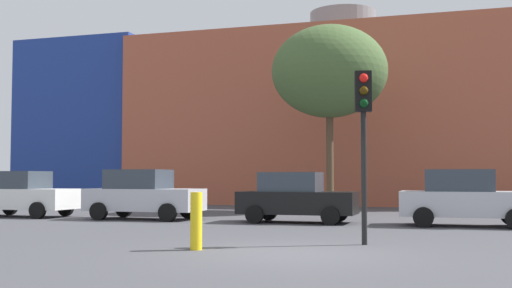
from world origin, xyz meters
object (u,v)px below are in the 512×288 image
(traffic_light_island, at_px, (363,117))
(parked_car_1, at_px, (143,195))
(parked_car_3, at_px, (466,198))
(bare_tree_0, at_px, (329,72))
(bollard_yellow_0, at_px, (196,221))
(parked_car_0, at_px, (22,194))
(parked_car_2, at_px, (296,197))

(traffic_light_island, bearing_deg, parked_car_1, -138.63)
(parked_car_3, bearing_deg, parked_car_1, 180.00)
(traffic_light_island, distance_m, bare_tree_0, 13.61)
(traffic_light_island, xyz_separation_m, bollard_yellow_0, (-3.15, -1.97, -2.23))
(parked_car_3, bearing_deg, parked_car_0, 180.00)
(parked_car_2, height_order, traffic_light_island, traffic_light_island)
(parked_car_0, bearing_deg, traffic_light_island, -24.42)
(bollard_yellow_0, bearing_deg, parked_car_1, 123.48)
(parked_car_3, bearing_deg, bollard_yellow_0, -123.67)
(parked_car_3, distance_m, traffic_light_island, 6.85)
(parked_car_1, bearing_deg, parked_car_0, 180.00)
(parked_car_2, xyz_separation_m, bare_tree_0, (-0.08, 6.70, 5.23))
(parked_car_0, height_order, parked_car_1, parked_car_1)
(parked_car_2, xyz_separation_m, parked_car_3, (5.26, -0.00, 0.03))
(bare_tree_0, relative_size, bollard_yellow_0, 6.89)
(parked_car_0, bearing_deg, bare_tree_0, 32.56)
(parked_car_3, xyz_separation_m, bollard_yellow_0, (-5.42, -8.13, -0.27))
(parked_car_1, height_order, bollard_yellow_0, parked_car_1)
(parked_car_2, distance_m, bollard_yellow_0, 8.14)
(parked_car_1, height_order, parked_car_3, parked_car_1)
(parked_car_0, relative_size, parked_car_3, 1.00)
(bare_tree_0, xyz_separation_m, bollard_yellow_0, (-0.07, -14.83, -5.46))
(parked_car_0, bearing_deg, parked_car_2, 0.00)
(parked_car_1, relative_size, parked_car_3, 1.02)
(bollard_yellow_0, bearing_deg, bare_tree_0, 89.73)
(parked_car_1, relative_size, bollard_yellow_0, 3.45)
(parked_car_2, height_order, parked_car_3, parked_car_3)
(traffic_light_island, bearing_deg, parked_car_2, -166.83)
(parked_car_3, height_order, traffic_light_island, traffic_light_island)
(parked_car_1, distance_m, bollard_yellow_0, 9.75)
(parked_car_0, xyz_separation_m, traffic_light_island, (13.57, -6.16, 1.97))
(parked_car_3, bearing_deg, bare_tree_0, 128.60)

